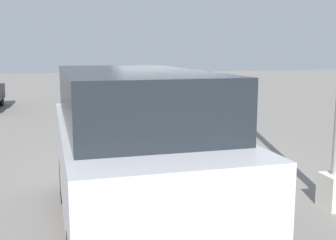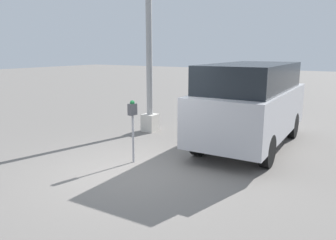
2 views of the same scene
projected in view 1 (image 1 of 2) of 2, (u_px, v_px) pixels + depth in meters
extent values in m
plane|color=slate|center=(175.00, 164.00, 9.27)|extent=(80.00, 80.00, 0.00)
cylinder|color=#9E9EA3|center=(198.00, 143.00, 8.84)|extent=(0.05, 0.05, 1.12)
cube|color=#47474C|center=(198.00, 110.00, 8.72)|extent=(0.22, 0.15, 0.26)
sphere|color=#14662D|center=(198.00, 103.00, 8.70)|extent=(0.11, 0.11, 0.11)
cylinder|color=#9E9EA3|center=(148.00, 108.00, 14.01)|extent=(0.05, 0.05, 1.20)
cube|color=#47474C|center=(148.00, 86.00, 13.89)|extent=(0.22, 0.15, 0.26)
sphere|color=#14662D|center=(148.00, 81.00, 13.87)|extent=(0.11, 0.11, 0.11)
cube|color=beige|center=(336.00, 191.00, 6.67)|extent=(0.44, 0.44, 0.55)
cube|color=#B2B2B7|center=(134.00, 165.00, 5.66)|extent=(4.78, 2.00, 1.17)
cube|color=black|center=(131.00, 96.00, 5.62)|extent=(3.83, 1.82, 0.69)
cylinder|color=black|center=(165.00, 172.00, 7.37)|extent=(0.75, 0.24, 0.74)
cylinder|color=black|center=(67.00, 180.00, 6.93)|extent=(0.75, 0.24, 0.74)
cylinder|color=black|center=(0.00, 99.00, 18.96)|extent=(0.63, 0.23, 0.62)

